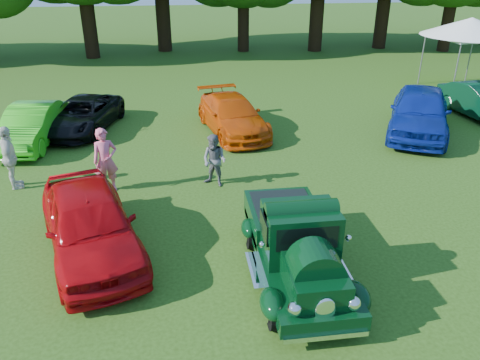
{
  "coord_description": "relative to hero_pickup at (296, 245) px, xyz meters",
  "views": [
    {
      "loc": [
        -1.41,
        -8.35,
        5.94
      ],
      "look_at": [
        -0.05,
        1.67,
        1.1
      ],
      "focal_mm": 35.0,
      "sensor_mm": 36.0,
      "label": 1
    }
  ],
  "objects": [
    {
      "name": "back_car_orange",
      "position": [
        -0.23,
        8.83,
        -0.06
      ],
      "size": [
        2.64,
        4.77,
        1.31
      ],
      "primitive_type": "imported",
      "rotation": [
        0.0,
        0.0,
        0.19
      ],
      "color": "#C84507",
      "rests_on": "ground"
    },
    {
      "name": "spectator_white",
      "position": [
        -6.9,
        5.01,
        0.19
      ],
      "size": [
        0.75,
        1.15,
        1.82
      ],
      "primitive_type": "imported",
      "rotation": [
        0.0,
        0.0,
        1.88
      ],
      "color": "beige",
      "rests_on": "ground"
    },
    {
      "name": "hero_pickup",
      "position": [
        0.0,
        0.0,
        0.0
      ],
      "size": [
        1.97,
        4.24,
        1.66
      ],
      "color": "black",
      "rests_on": "ground"
    },
    {
      "name": "back_car_lime",
      "position": [
        -7.26,
        8.51,
        -0.04
      ],
      "size": [
        1.76,
        4.2,
        1.35
      ],
      "primitive_type": "imported",
      "rotation": [
        0.0,
        0.0,
        -0.08
      ],
      "color": "green",
      "rests_on": "ground"
    },
    {
      "name": "back_car_blue",
      "position": [
        6.51,
        7.72,
        0.14
      ],
      "size": [
        4.14,
        5.38,
        1.71
      ],
      "primitive_type": "imported",
      "rotation": [
        0.0,
        0.0,
        -0.49
      ],
      "color": "navy",
      "rests_on": "ground"
    },
    {
      "name": "red_convertible",
      "position": [
        -4.23,
        1.37,
        0.04
      ],
      "size": [
        3.05,
        4.79,
        1.52
      ],
      "primitive_type": "imported",
      "rotation": [
        0.0,
        0.0,
        0.31
      ],
      "color": "#AE070B",
      "rests_on": "ground"
    },
    {
      "name": "spectator_pink",
      "position": [
        -4.25,
        4.48,
        0.19
      ],
      "size": [
        0.76,
        0.61,
        1.82
      ],
      "primitive_type": "imported",
      "rotation": [
        0.0,
        0.0,
        0.3
      ],
      "color": "#EF6282",
      "rests_on": "ground"
    },
    {
      "name": "back_car_black",
      "position": [
        -5.77,
        9.8,
        -0.12
      ],
      "size": [
        2.97,
        4.68,
        1.2
      ],
      "primitive_type": "imported",
      "rotation": [
        0.0,
        0.0,
        -0.24
      ],
      "color": "black",
      "rests_on": "ground"
    },
    {
      "name": "spectator_grey",
      "position": [
        -1.27,
        4.41,
        0.04
      ],
      "size": [
        0.93,
        0.9,
        1.51
      ],
      "primitive_type": "imported",
      "rotation": [
        0.0,
        0.0,
        -0.63
      ],
      "color": "slate",
      "rests_on": "ground"
    },
    {
      "name": "ground",
      "position": [
        -0.77,
        0.68,
        -0.72
      ],
      "size": [
        120.0,
        120.0,
        0.0
      ],
      "primitive_type": "plane",
      "color": "#274610",
      "rests_on": "ground"
    },
    {
      "name": "canopy_tent",
      "position": [
        11.68,
        13.62,
        2.23
      ],
      "size": [
        4.89,
        4.89,
        3.39
      ],
      "rotation": [
        0.0,
        0.0,
        0.09
      ],
      "color": "white",
      "rests_on": "ground"
    }
  ]
}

